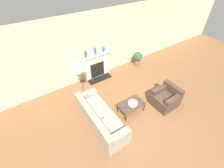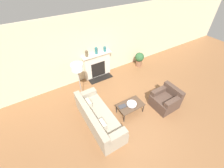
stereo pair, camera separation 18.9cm
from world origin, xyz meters
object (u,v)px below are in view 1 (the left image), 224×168
Objects in this scene: fireplace at (96,66)px; potted_plant at (138,58)px; book at (124,106)px; bowl at (133,103)px; mantel_vase_left at (86,54)px; floor_lamp at (78,71)px; mantel_vase_center_left at (95,51)px; couch at (100,119)px; mantel_vase_center_right at (103,49)px; coffee_table at (131,105)px; armchair_near at (166,98)px.

potted_plant is at bearing -8.66° from fireplace.
fireplace is at bearing 87.66° from book.
bowl is 2.80m from mantel_vase_left.
potted_plant is (2.23, 2.27, -0.02)m from bowl.
bowl is 0.48× the size of potted_plant.
floor_lamp is at bearing -128.43° from mantel_vase_left.
floor_lamp is 5.50× the size of mantel_vase_center_left.
couch is (-1.25, -2.43, -0.26)m from fireplace.
bowl is 2.79m from mantel_vase_center_right.
coffee_table is at bearing -90.68° from fireplace.
floor_lamp reaches higher than potted_plant.
mantel_vase_center_left is at bearing 180.00° from mantel_vase_center_right.
armchair_near is 2.46× the size of bowl.
mantel_vase_center_left reaches higher than book.
floor_lamp is at bearing -129.00° from armchair_near.
floor_lamp is (-1.20, 1.60, 1.01)m from coffee_table.
potted_plant is (3.46, 0.64, -0.95)m from floor_lamp.
mantel_vase_center_left is 2.42m from potted_plant.
mantel_vase_center_right is at bearing -34.46° from couch.
couch reaches higher than bowl.
coffee_table is at bearing -81.01° from mantel_vase_left.
floor_lamp reaches higher than mantel_vase_center_right.
mantel_vase_center_left is (0.33, 2.52, 0.92)m from book.
fireplace is at bearing 171.34° from potted_plant.
couch is at bearing -179.17° from book.
bowl is at bearing -90.01° from fireplace.
coffee_table is 1.27× the size of potted_plant.
armchair_near is at bearing -12.99° from book.
armchair_near is at bearing -109.14° from potted_plant.
book is at bearing -87.26° from mantel_vase_left.
couch is 2.55× the size of armchair_near.
mantel_vase_left is (-0.44, 2.62, 0.87)m from bowl.
mantel_vase_center_right is 0.29× the size of potted_plant.
mantel_vase_center_left reaches higher than armchair_near.
floor_lamp reaches higher than couch.
bowl is at bearing -13.59° from book.
mantel_vase_left is 2.83m from potted_plant.
mantel_vase_center_right is (0.87, -0.00, -0.02)m from mantel_vase_left.
fireplace reaches higher than coffee_table.
couch is 1.36× the size of floor_lamp.
potted_plant is at bearing 160.86° from armchair_near.
couch is 1.80m from floor_lamp.
fireplace is 0.86m from mantel_vase_left.
mantel_vase_center_left is at bearing 89.15° from coffee_table.
floor_lamp reaches higher than book.
couch is at bearing 172.02° from bowl.
mantel_vase_left is at bearing 97.72° from book.
armchair_near reaches higher than couch.
coffee_table is at bearing -53.14° from floor_lamp.
book is 2.68m from mantel_vase_left.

